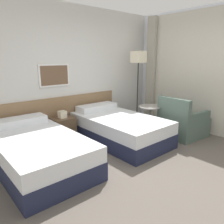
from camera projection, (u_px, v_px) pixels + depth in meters
ground_plane at (153, 168)px, 3.35m from camera, size 16.00×16.00×0.00m
wall_headboard at (72, 74)px, 4.65m from camera, size 10.00×0.10×2.70m
bed_near_door at (37, 151)px, 3.33m from camera, size 1.14×1.96×0.63m
bed_near_window at (119, 128)px, 4.40m from camera, size 1.14×1.96×0.63m
nightstand at (63, 129)px, 4.42m from camera, size 0.43×0.36×0.61m
floor_lamp at (138, 62)px, 5.19m from camera, size 0.28×0.28×1.79m
side_table at (150, 114)px, 4.80m from camera, size 0.50×0.50×0.62m
armchair at (182, 124)px, 4.65m from camera, size 0.90×0.84×0.87m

